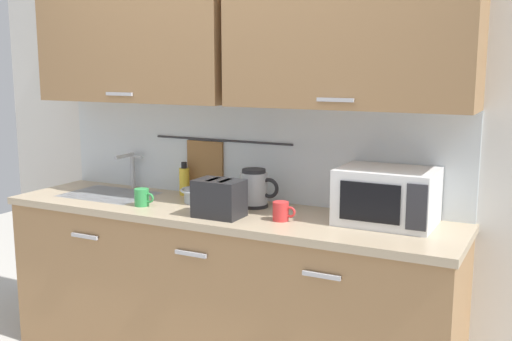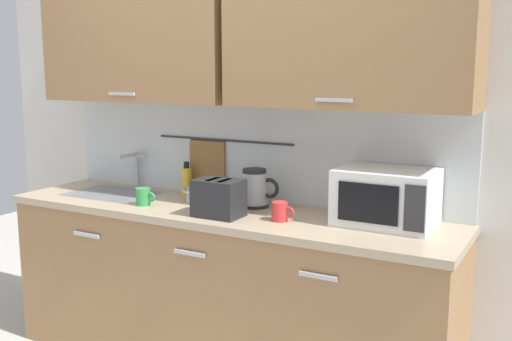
{
  "view_description": "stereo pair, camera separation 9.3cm",
  "coord_description": "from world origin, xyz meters",
  "px_view_note": "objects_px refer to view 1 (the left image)",
  "views": [
    {
      "loc": [
        1.6,
        -2.43,
        1.66
      ],
      "look_at": [
        0.19,
        0.33,
        1.12
      ],
      "focal_mm": 42.6,
      "sensor_mm": 36.0,
      "label": 1
    },
    {
      "loc": [
        1.68,
        -2.39,
        1.66
      ],
      "look_at": [
        0.19,
        0.33,
        1.12
      ],
      "focal_mm": 42.6,
      "sensor_mm": 36.0,
      "label": 2
    }
  ],
  "objects_px": {
    "dish_soap_bottle": "(184,180)",
    "mug_near_sink": "(142,197)",
    "microwave": "(387,196)",
    "electric_kettle": "(254,189)",
    "mixing_bowl": "(199,194)",
    "mug_by_kettle": "(281,211)",
    "toaster": "(219,198)"
  },
  "relations": [
    {
      "from": "toaster",
      "to": "mixing_bowl",
      "type": "bearing_deg",
      "value": 138.65
    },
    {
      "from": "microwave",
      "to": "mixing_bowl",
      "type": "distance_m",
      "value": 1.06
    },
    {
      "from": "mug_near_sink",
      "to": "dish_soap_bottle",
      "type": "bearing_deg",
      "value": 82.55
    },
    {
      "from": "dish_soap_bottle",
      "to": "mug_by_kettle",
      "type": "height_order",
      "value": "dish_soap_bottle"
    },
    {
      "from": "toaster",
      "to": "mug_by_kettle",
      "type": "bearing_deg",
      "value": 12.32
    },
    {
      "from": "toaster",
      "to": "mug_by_kettle",
      "type": "xyz_separation_m",
      "value": [
        0.31,
        0.07,
        -0.05
      ]
    },
    {
      "from": "mug_near_sink",
      "to": "toaster",
      "type": "xyz_separation_m",
      "value": [
        0.5,
        -0.01,
        0.05
      ]
    },
    {
      "from": "mixing_bowl",
      "to": "mug_by_kettle",
      "type": "distance_m",
      "value": 0.61
    },
    {
      "from": "toaster",
      "to": "mug_by_kettle",
      "type": "relative_size",
      "value": 2.13
    },
    {
      "from": "dish_soap_bottle",
      "to": "electric_kettle",
      "type": "bearing_deg",
      "value": -9.63
    },
    {
      "from": "electric_kettle",
      "to": "dish_soap_bottle",
      "type": "distance_m",
      "value": 0.52
    },
    {
      "from": "microwave",
      "to": "mug_near_sink",
      "type": "bearing_deg",
      "value": -169.47
    },
    {
      "from": "microwave",
      "to": "mixing_bowl",
      "type": "xyz_separation_m",
      "value": [
        -1.06,
        -0.02,
        -0.09
      ]
    },
    {
      "from": "mixing_bowl",
      "to": "mug_by_kettle",
      "type": "relative_size",
      "value": 1.78
    },
    {
      "from": "dish_soap_bottle",
      "to": "mug_near_sink",
      "type": "height_order",
      "value": "dish_soap_bottle"
    },
    {
      "from": "mug_near_sink",
      "to": "mug_by_kettle",
      "type": "height_order",
      "value": "same"
    },
    {
      "from": "electric_kettle",
      "to": "toaster",
      "type": "height_order",
      "value": "electric_kettle"
    },
    {
      "from": "toaster",
      "to": "dish_soap_bottle",
      "type": "bearing_deg",
      "value": 141.37
    },
    {
      "from": "dish_soap_bottle",
      "to": "mug_near_sink",
      "type": "relative_size",
      "value": 1.63
    },
    {
      "from": "mixing_bowl",
      "to": "electric_kettle",
      "type": "bearing_deg",
      "value": 6.43
    },
    {
      "from": "mug_near_sink",
      "to": "electric_kettle",
      "type": "bearing_deg",
      "value": 24.98
    },
    {
      "from": "electric_kettle",
      "to": "mixing_bowl",
      "type": "height_order",
      "value": "electric_kettle"
    },
    {
      "from": "dish_soap_bottle",
      "to": "mixing_bowl",
      "type": "distance_m",
      "value": 0.22
    },
    {
      "from": "microwave",
      "to": "mug_near_sink",
      "type": "relative_size",
      "value": 3.83
    },
    {
      "from": "microwave",
      "to": "electric_kettle",
      "type": "xyz_separation_m",
      "value": [
        -0.73,
        0.02,
        -0.03
      ]
    },
    {
      "from": "microwave",
      "to": "dish_soap_bottle",
      "type": "height_order",
      "value": "microwave"
    },
    {
      "from": "mug_near_sink",
      "to": "mug_by_kettle",
      "type": "distance_m",
      "value": 0.81
    },
    {
      "from": "microwave",
      "to": "toaster",
      "type": "relative_size",
      "value": 1.8
    },
    {
      "from": "mixing_bowl",
      "to": "mug_by_kettle",
      "type": "bearing_deg",
      "value": -16.05
    },
    {
      "from": "electric_kettle",
      "to": "toaster",
      "type": "bearing_deg",
      "value": -102.49
    },
    {
      "from": "microwave",
      "to": "mug_by_kettle",
      "type": "bearing_deg",
      "value": -158.8
    },
    {
      "from": "electric_kettle",
      "to": "mug_by_kettle",
      "type": "xyz_separation_m",
      "value": [
        0.25,
        -0.2,
        -0.05
      ]
    }
  ]
}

